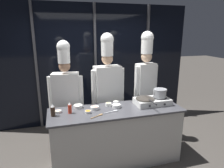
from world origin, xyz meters
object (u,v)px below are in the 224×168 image
at_px(prep_bowl_chicken, 58,111).
at_px(chef_head, 66,91).
at_px(squeeze_bottle_chili, 70,108).
at_px(chef_line, 146,76).
at_px(prep_bowl_carrots, 88,112).
at_px(prep_bowl_shrimp, 95,108).
at_px(chef_sous, 107,84).
at_px(prep_bowl_bean_sprouts, 116,103).
at_px(stock_pot, 160,93).
at_px(serving_spoon_slotted, 114,111).
at_px(prep_bowl_garlic, 78,106).
at_px(serving_spoon_solid, 99,115).
at_px(prep_bowl_rice, 116,106).
at_px(portable_stove, 152,101).
at_px(squeeze_bottle_soy, 53,111).
at_px(frying_pan, 145,98).
at_px(prep_bowl_ginger, 108,104).

distance_m(prep_bowl_chicken, chef_head, 0.50).
xyz_separation_m(squeeze_bottle_chili, chef_line, (1.47, 0.52, 0.28)).
height_order(prep_bowl_carrots, chef_line, chef_line).
relative_size(prep_bowl_shrimp, chef_sous, 0.06).
bearing_deg(prep_bowl_bean_sprouts, stock_pot, -12.71).
relative_size(squeeze_bottle_chili, serving_spoon_slotted, 0.71).
bearing_deg(prep_bowl_chicken, chef_sous, 27.13).
xyz_separation_m(chef_sous, chef_line, (0.75, -0.01, 0.09)).
xyz_separation_m(prep_bowl_bean_sprouts, chef_head, (-0.79, 0.34, 0.17)).
distance_m(stock_pot, prep_bowl_garlic, 1.37).
bearing_deg(prep_bowl_chicken, prep_bowl_carrots, -18.17).
distance_m(prep_bowl_shrimp, serving_spoon_slotted, 0.31).
distance_m(prep_bowl_carrots, serving_spoon_solid, 0.20).
relative_size(prep_bowl_garlic, prep_bowl_rice, 1.06).
xyz_separation_m(prep_bowl_garlic, prep_bowl_chicken, (-0.31, -0.11, -0.01)).
relative_size(portable_stove, serving_spoon_slotted, 2.35).
distance_m(stock_pot, squeeze_bottle_soy, 1.74).
distance_m(prep_bowl_chicken, prep_bowl_shrimp, 0.56).
xyz_separation_m(portable_stove, prep_bowl_garlic, (-1.22, 0.18, -0.02)).
xyz_separation_m(prep_bowl_bean_sprouts, serving_spoon_slotted, (-0.12, -0.29, -0.03)).
height_order(prep_bowl_rice, serving_spoon_solid, prep_bowl_rice).
bearing_deg(serving_spoon_solid, serving_spoon_slotted, 19.85).
height_order(stock_pot, prep_bowl_garlic, stock_pot).
distance_m(frying_pan, serving_spoon_solid, 0.86).
distance_m(serving_spoon_slotted, chef_sous, 0.70).
bearing_deg(prep_bowl_garlic, prep_bowl_rice, -14.34).
bearing_deg(frying_pan, prep_bowl_garlic, 170.59).
bearing_deg(chef_sous, prep_bowl_ginger, 72.11).
bearing_deg(chef_line, prep_bowl_garlic, 4.21).
distance_m(prep_bowl_ginger, chef_head, 0.78).
distance_m(portable_stove, serving_spoon_slotted, 0.72).
xyz_separation_m(prep_bowl_garlic, chef_line, (1.32, 0.34, 0.33)).
xyz_separation_m(prep_bowl_bean_sprouts, serving_spoon_solid, (-0.37, -0.38, -0.03)).
bearing_deg(serving_spoon_slotted, chef_sous, 83.82).
height_order(squeeze_bottle_chili, serving_spoon_solid, squeeze_bottle_chili).
bearing_deg(squeeze_bottle_chili, prep_bowl_garlic, 52.10).
bearing_deg(prep_bowl_chicken, prep_bowl_garlic, 19.03).
xyz_separation_m(portable_stove, prep_bowl_chicken, (-1.53, 0.07, -0.03)).
relative_size(stock_pot, prep_bowl_garlic, 1.65).
bearing_deg(squeeze_bottle_soy, chef_head, 67.95).
bearing_deg(stock_pot, prep_bowl_ginger, 172.08).
height_order(prep_bowl_rice, chef_sous, chef_sous).
bearing_deg(squeeze_bottle_chili, stock_pot, 0.23).
bearing_deg(serving_spoon_slotted, chef_line, 37.95).
relative_size(prep_bowl_ginger, chef_line, 0.05).
bearing_deg(chef_line, prep_bowl_carrots, 15.92).
bearing_deg(portable_stove, chef_head, 159.89).
bearing_deg(serving_spoon_slotted, squeeze_bottle_soy, 175.06).
distance_m(portable_stove, prep_bowl_bean_sprouts, 0.61).
bearing_deg(serving_spoon_solid, prep_bowl_rice, 35.12).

